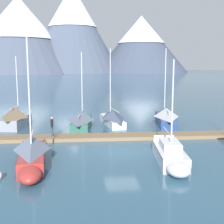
{
  "coord_description": "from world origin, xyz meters",
  "views": [
    {
      "loc": [
        -3.29,
        -21.14,
        6.28
      ],
      "look_at": [
        0.0,
        6.0,
        2.0
      ],
      "focal_mm": 48.25,
      "sensor_mm": 36.0,
      "label": 1
    }
  ],
  "objects_px": {
    "sailboat_outer_slip": "(165,116)",
    "sailboat_far_berth": "(171,156)",
    "sailboat_second_berth": "(32,153)",
    "sailboat_nearest_berth": "(17,117)",
    "sailboat_mid_dock_port": "(82,119)",
    "person_on_dock": "(52,125)",
    "sailboat_mid_dock_starboard": "(112,117)"
  },
  "relations": [
    {
      "from": "sailboat_nearest_berth",
      "to": "sailboat_mid_dock_starboard",
      "type": "height_order",
      "value": "sailboat_mid_dock_starboard"
    },
    {
      "from": "sailboat_mid_dock_starboard",
      "to": "sailboat_outer_slip",
      "type": "height_order",
      "value": "sailboat_outer_slip"
    },
    {
      "from": "sailboat_nearest_berth",
      "to": "person_on_dock",
      "type": "xyz_separation_m",
      "value": [
        3.97,
        -5.85,
        0.25
      ]
    },
    {
      "from": "sailboat_mid_dock_starboard",
      "to": "person_on_dock",
      "type": "bearing_deg",
      "value": -133.38
    },
    {
      "from": "sailboat_second_berth",
      "to": "sailboat_mid_dock_starboard",
      "type": "distance_m",
      "value": 14.3
    },
    {
      "from": "sailboat_mid_dock_starboard",
      "to": "person_on_dock",
      "type": "distance_m",
      "value": 8.45
    },
    {
      "from": "sailboat_mid_dock_starboard",
      "to": "sailboat_outer_slip",
      "type": "relative_size",
      "value": 1.0
    },
    {
      "from": "sailboat_nearest_berth",
      "to": "sailboat_far_berth",
      "type": "xyz_separation_m",
      "value": [
        11.98,
        -13.2,
        -0.45
      ]
    },
    {
      "from": "sailboat_far_berth",
      "to": "sailboat_outer_slip",
      "type": "height_order",
      "value": "sailboat_outer_slip"
    },
    {
      "from": "sailboat_nearest_berth",
      "to": "sailboat_mid_dock_port",
      "type": "bearing_deg",
      "value": -3.43
    },
    {
      "from": "sailboat_mid_dock_port",
      "to": "person_on_dock",
      "type": "xyz_separation_m",
      "value": [
        -2.6,
        -5.46,
        0.45
      ]
    },
    {
      "from": "sailboat_mid_dock_starboard",
      "to": "person_on_dock",
      "type": "xyz_separation_m",
      "value": [
        -5.79,
        -6.13,
        0.5
      ]
    },
    {
      "from": "person_on_dock",
      "to": "sailboat_outer_slip",
      "type": "bearing_deg",
      "value": 25.54
    },
    {
      "from": "sailboat_second_berth",
      "to": "sailboat_far_berth",
      "type": "distance_m",
      "value": 8.82
    },
    {
      "from": "sailboat_mid_dock_port",
      "to": "sailboat_far_berth",
      "type": "height_order",
      "value": "sailboat_mid_dock_port"
    },
    {
      "from": "sailboat_mid_dock_port",
      "to": "sailboat_mid_dock_starboard",
      "type": "bearing_deg",
      "value": 11.86
    },
    {
      "from": "sailboat_second_berth",
      "to": "sailboat_outer_slip",
      "type": "xyz_separation_m",
      "value": [
        12.27,
        12.07,
        0.03
      ]
    },
    {
      "from": "sailboat_nearest_berth",
      "to": "sailboat_mid_dock_starboard",
      "type": "bearing_deg",
      "value": 1.63
    },
    {
      "from": "sailboat_mid_dock_starboard",
      "to": "sailboat_outer_slip",
      "type": "distance_m",
      "value": 5.74
    },
    {
      "from": "sailboat_mid_dock_starboard",
      "to": "sailboat_far_berth",
      "type": "xyz_separation_m",
      "value": [
        2.22,
        -13.48,
        -0.21
      ]
    },
    {
      "from": "sailboat_second_berth",
      "to": "person_on_dock",
      "type": "relative_size",
      "value": 4.76
    },
    {
      "from": "sailboat_second_berth",
      "to": "person_on_dock",
      "type": "bearing_deg",
      "value": 83.33
    },
    {
      "from": "sailboat_far_berth",
      "to": "person_on_dock",
      "type": "xyz_separation_m",
      "value": [
        -8.01,
        7.35,
        0.7
      ]
    },
    {
      "from": "person_on_dock",
      "to": "sailboat_far_berth",
      "type": "bearing_deg",
      "value": -42.55
    },
    {
      "from": "sailboat_nearest_berth",
      "to": "sailboat_outer_slip",
      "type": "relative_size",
      "value": 0.89
    },
    {
      "from": "sailboat_outer_slip",
      "to": "person_on_dock",
      "type": "bearing_deg",
      "value": -154.46
    },
    {
      "from": "sailboat_mid_dock_port",
      "to": "sailboat_far_berth",
      "type": "relative_size",
      "value": 1.15
    },
    {
      "from": "sailboat_nearest_berth",
      "to": "person_on_dock",
      "type": "height_order",
      "value": "sailboat_nearest_berth"
    },
    {
      "from": "sailboat_outer_slip",
      "to": "sailboat_far_berth",
      "type": "bearing_deg",
      "value": -105.19
    },
    {
      "from": "sailboat_nearest_berth",
      "to": "sailboat_far_berth",
      "type": "height_order",
      "value": "sailboat_nearest_berth"
    },
    {
      "from": "sailboat_second_berth",
      "to": "sailboat_mid_dock_port",
      "type": "bearing_deg",
      "value": 74.37
    },
    {
      "from": "sailboat_mid_dock_port",
      "to": "person_on_dock",
      "type": "relative_size",
      "value": 4.51
    }
  ]
}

